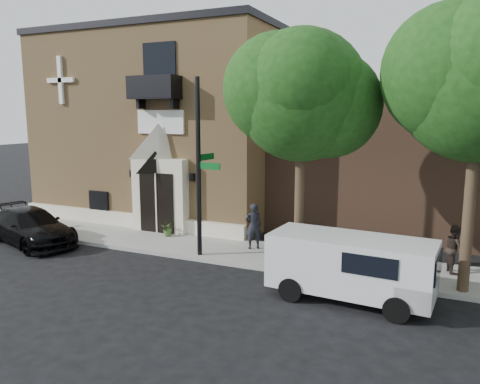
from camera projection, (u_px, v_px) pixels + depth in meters
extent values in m
plane|color=black|center=(143.00, 254.00, 17.75)|extent=(120.00, 120.00, 0.00)
cube|color=gray|center=(186.00, 245.00, 18.68)|extent=(42.00, 3.00, 0.15)
cube|color=tan|center=(182.00, 128.00, 25.41)|extent=(12.00, 10.00, 9.00)
cube|color=black|center=(181.00, 39.00, 24.64)|extent=(12.20, 10.20, 0.30)
cube|color=silver|center=(126.00, 219.00, 21.48)|extent=(12.00, 0.30, 0.60)
cube|color=silver|center=(160.00, 195.00, 20.34)|extent=(2.60, 0.55, 3.20)
pyramid|color=silver|center=(159.00, 141.00, 19.95)|extent=(2.60, 0.55, 1.50)
cube|color=black|center=(157.00, 203.00, 20.13)|extent=(1.70, 0.06, 2.60)
cube|color=silver|center=(156.00, 203.00, 20.09)|extent=(0.06, 0.04, 2.60)
cube|color=white|center=(161.00, 122.00, 19.99)|extent=(2.30, 0.10, 1.00)
cube|color=black|center=(155.00, 98.00, 19.47)|extent=(2.20, 0.90, 0.10)
cube|color=black|center=(148.00, 86.00, 19.01)|extent=(2.20, 0.06, 0.90)
cube|color=black|center=(134.00, 87.00, 19.82)|extent=(0.06, 0.90, 0.90)
cube|color=black|center=(176.00, 86.00, 18.97)|extent=(0.06, 0.90, 0.90)
cube|color=black|center=(160.00, 69.00, 19.65)|extent=(1.60, 0.08, 2.20)
cube|color=white|center=(61.00, 80.00, 21.89)|extent=(0.22, 0.14, 2.20)
cube|color=white|center=(61.00, 80.00, 21.89)|extent=(1.60, 0.14, 0.22)
cube|color=black|center=(99.00, 202.00, 22.08)|extent=(1.10, 0.10, 1.00)
cube|color=#CB3F0C|center=(99.00, 201.00, 22.11)|extent=(0.85, 0.06, 0.75)
cube|color=black|center=(132.00, 174.00, 20.94)|extent=(0.18, 0.18, 0.32)
cube|color=black|center=(192.00, 177.00, 19.68)|extent=(0.18, 0.18, 0.32)
cylinder|color=#38281C|center=(299.00, 206.00, 15.34)|extent=(0.32, 0.32, 4.20)
sphere|color=#153C10|center=(302.00, 95.00, 14.75)|extent=(4.20, 4.20, 4.20)
sphere|color=#153C10|center=(329.00, 105.00, 14.74)|extent=(3.36, 3.36, 3.36)
sphere|color=#153C10|center=(279.00, 89.00, 14.82)|extent=(3.57, 3.57, 3.57)
sphere|color=#153C10|center=(302.00, 81.00, 13.97)|extent=(3.15, 3.15, 3.15)
cylinder|color=#38281C|center=(468.00, 217.00, 13.29)|extent=(0.32, 0.32, 4.42)
sphere|color=#153C10|center=(480.00, 80.00, 12.66)|extent=(4.50, 4.50, 4.50)
sphere|color=#153C10|center=(452.00, 73.00, 12.73)|extent=(3.82, 3.82, 3.83)
imported|color=black|center=(31.00, 227.00, 19.00)|extent=(5.31, 3.36, 1.43)
cube|color=silver|center=(350.00, 264.00, 13.14)|extent=(4.63, 2.12, 1.53)
cube|color=silver|center=(417.00, 290.00, 12.37)|extent=(1.03, 1.86, 0.63)
cube|color=black|center=(434.00, 266.00, 12.09)|extent=(0.38, 1.55, 0.63)
cube|color=black|center=(369.00, 266.00, 11.96)|extent=(1.44, 0.14, 0.54)
cylinder|color=black|center=(291.00, 290.00, 13.20)|extent=(0.70, 0.27, 0.69)
cylinder|color=black|center=(311.00, 272.00, 14.69)|extent=(0.70, 0.27, 0.69)
cylinder|color=black|center=(397.00, 310.00, 11.85)|extent=(0.70, 0.27, 0.69)
cylinder|color=black|center=(408.00, 288.00, 13.33)|extent=(0.70, 0.27, 0.69)
cylinder|color=black|center=(199.00, 168.00, 16.61)|extent=(0.17, 0.17, 6.37)
cube|color=#07501A|center=(209.00, 166.00, 16.35)|extent=(0.90, 0.17, 0.23)
cube|color=#07501A|center=(206.00, 157.00, 16.95)|extent=(0.17, 0.90, 0.23)
cylinder|color=maroon|center=(323.00, 270.00, 15.27)|extent=(0.35, 0.35, 0.08)
cylinder|color=maroon|center=(323.00, 261.00, 15.22)|extent=(0.25, 0.25, 0.54)
sphere|color=maroon|center=(324.00, 253.00, 15.17)|extent=(0.25, 0.25, 0.25)
cylinder|color=maroon|center=(323.00, 260.00, 15.21)|extent=(0.44, 0.12, 0.12)
cube|color=#103D1D|center=(318.00, 253.00, 15.39)|extent=(2.05, 1.36, 1.16)
cube|color=black|center=(319.00, 234.00, 15.29)|extent=(2.12, 1.42, 0.13)
imported|color=#43622C|center=(168.00, 229.00, 19.66)|extent=(0.63, 0.57, 0.64)
imported|color=black|center=(253.00, 226.00, 17.76)|extent=(0.77, 0.72, 1.76)
imported|color=#2C231E|center=(455.00, 249.00, 15.13)|extent=(0.80, 0.91, 1.57)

